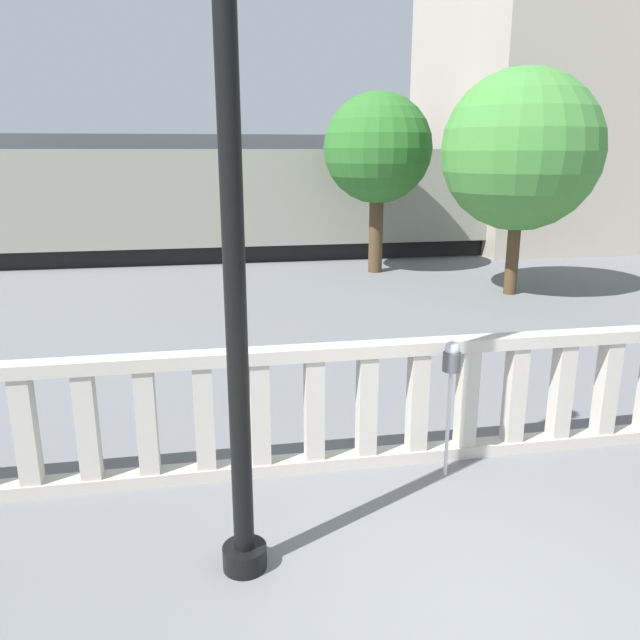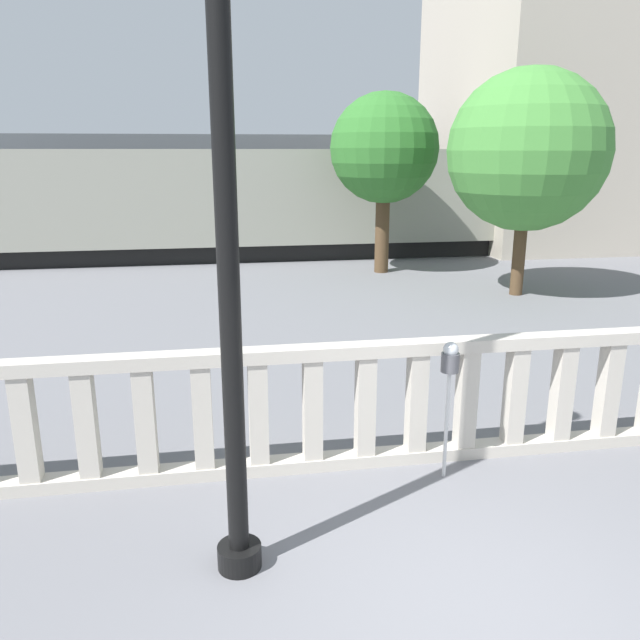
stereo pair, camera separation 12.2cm
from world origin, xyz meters
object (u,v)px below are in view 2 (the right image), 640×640
at_px(lamppost, 225,181).
at_px(parking_meter, 450,368).
at_px(train_near, 379,199).
at_px(tree_left, 384,149).
at_px(tree_right, 528,151).
at_px(train_far, 304,182).

bearing_deg(lamppost, parking_meter, 27.30).
xyz_separation_m(train_near, tree_left, (-0.78, -3.40, 1.62)).
bearing_deg(tree_right, parking_meter, -120.97).
relative_size(parking_meter, tree_right, 0.29).
height_order(train_near, train_far, train_far).
xyz_separation_m(parking_meter, train_near, (3.15, 14.84, 0.56)).
distance_m(train_far, tree_right, 13.64).
distance_m(train_near, tree_right, 7.15).
bearing_deg(tree_left, parking_meter, -101.67).
bearing_deg(lamppost, tree_right, 52.49).
distance_m(parking_meter, tree_left, 11.89).
xyz_separation_m(tree_left, tree_right, (2.49, -3.36, -0.04)).
bearing_deg(lamppost, train_near, 71.38).
bearing_deg(parking_meter, tree_left, 78.33).
bearing_deg(parking_meter, train_near, 78.03).
height_order(parking_meter, tree_left, tree_left).
relative_size(parking_meter, tree_left, 0.31).
bearing_deg(parking_meter, train_far, 85.85).
xyz_separation_m(lamppost, tree_left, (4.61, 12.60, 0.23)).
relative_size(lamppost, train_far, 0.23).
height_order(lamppost, train_near, lamppost).
height_order(train_near, tree_right, tree_right).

